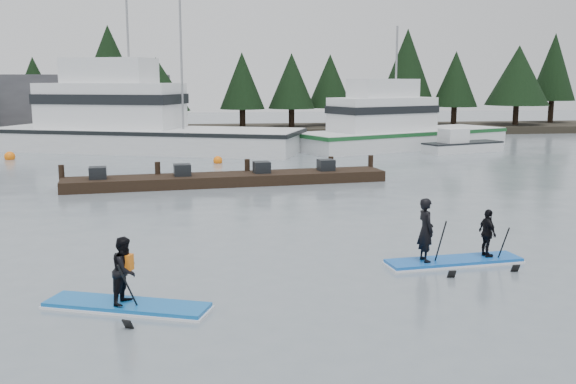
{
  "coord_description": "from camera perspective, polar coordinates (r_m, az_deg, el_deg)",
  "views": [
    {
      "loc": [
        -2.8,
        -13.41,
        4.52
      ],
      "look_at": [
        0.0,
        6.0,
        1.1
      ],
      "focal_mm": 40.0,
      "sensor_mm": 36.0,
      "label": 1
    }
  ],
  "objects": [
    {
      "name": "ground",
      "position": [
        14.42,
        3.44,
        -8.38
      ],
      "size": [
        160.0,
        160.0,
        0.0
      ],
      "primitive_type": "plane",
      "color": "slate",
      "rests_on": "ground"
    },
    {
      "name": "far_shore",
      "position": [
        55.64,
        -5.32,
        5.49
      ],
      "size": [
        70.0,
        8.0,
        0.6
      ],
      "primitive_type": "cube",
      "color": "#2D281E",
      "rests_on": "ground"
    },
    {
      "name": "treeline",
      "position": [
        55.66,
        -5.32,
        5.19
      ],
      "size": [
        60.0,
        4.0,
        8.0
      ],
      "primitive_type": null,
      "color": "black",
      "rests_on": "ground"
    },
    {
      "name": "waterfront_building",
      "position": [
        58.53,
        -19.4,
        7.35
      ],
      "size": [
        18.0,
        6.0,
        5.0
      ],
      "primitive_type": "cube",
      "color": "#4C4C51",
      "rests_on": "ground"
    },
    {
      "name": "fishing_boat_large",
      "position": [
        43.06,
        -13.25,
        4.75
      ],
      "size": [
        20.64,
        12.47,
        11.02
      ],
      "rotation": [
        0.0,
        0.0,
        -0.37
      ],
      "color": "silver",
      "rests_on": "ground"
    },
    {
      "name": "fishing_boat_medium",
      "position": [
        44.23,
        9.74,
        4.73
      ],
      "size": [
        15.88,
        10.12,
        9.04
      ],
      "rotation": [
        0.0,
        0.0,
        0.41
      ],
      "color": "silver",
      "rests_on": "ground"
    },
    {
      "name": "skiff",
      "position": [
        42.64,
        15.27,
        3.88
      ],
      "size": [
        5.63,
        3.29,
        0.63
      ],
      "primitive_type": "cube",
      "rotation": [
        0.0,
        0.0,
        0.33
      ],
      "color": "silver",
      "rests_on": "ground"
    },
    {
      "name": "floating_dock",
      "position": [
        28.29,
        -5.31,
        1.13
      ],
      "size": [
        14.18,
        3.44,
        0.47
      ],
      "primitive_type": "cube",
      "rotation": [
        0.0,
        0.0,
        0.11
      ],
      "color": "black",
      "rests_on": "ground"
    },
    {
      "name": "buoy_a",
      "position": [
        40.54,
        -23.48,
        2.67
      ],
      "size": [
        0.6,
        0.6,
        0.6
      ],
      "primitive_type": "sphere",
      "color": "orange",
      "rests_on": "ground"
    },
    {
      "name": "buoy_b",
      "position": [
        35.75,
        -6.25,
        2.57
      ],
      "size": [
        0.51,
        0.51,
        0.51
      ],
      "primitive_type": "sphere",
      "color": "orange",
      "rests_on": "ground"
    },
    {
      "name": "buoy_c",
      "position": [
        41.41,
        12.47,
        3.39
      ],
      "size": [
        0.51,
        0.51,
        0.51
      ],
      "primitive_type": "sphere",
      "color": "orange",
      "rests_on": "ground"
    },
    {
      "name": "paddleboard_solo",
      "position": [
        13.31,
        -14.21,
        -8.0
      ],
      "size": [
        3.41,
        1.96,
        1.9
      ],
      "rotation": [
        0.0,
        0.0,
        -0.37
      ],
      "color": "#125EAD",
      "rests_on": "ground"
    },
    {
      "name": "paddleboard_duo",
      "position": [
        16.5,
        14.47,
        -4.34
      ],
      "size": [
        3.5,
        1.32,
        2.17
      ],
      "rotation": [
        0.0,
        0.0,
        0.1
      ],
      "color": "#1357B5",
      "rests_on": "ground"
    }
  ]
}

